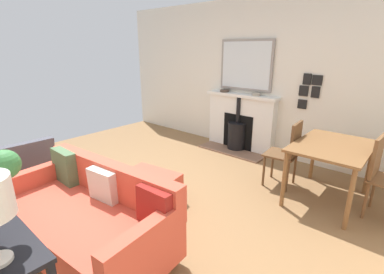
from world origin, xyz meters
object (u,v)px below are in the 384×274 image
(mantel_bowl_near, at_px, (224,91))
(dining_chair_by_back_wall, at_px, (383,172))
(dining_chair_near_fireplace, at_px, (288,150))
(ottoman, at_px, (147,187))
(armchair_accent, at_px, (26,163))
(sofa, at_px, (87,217))
(fireplace, at_px, (240,125))
(mantel_bowl_far, at_px, (256,94))
(dining_table, at_px, (332,152))

(mantel_bowl_near, xyz_separation_m, dining_chair_by_back_wall, (0.88, 2.71, -0.52))
(mantel_bowl_near, distance_m, dining_chair_near_fireplace, 1.94)
(ottoman, distance_m, armchair_accent, 1.60)
(sofa, relative_size, armchair_accent, 2.40)
(mantel_bowl_near, bearing_deg, fireplace, 88.98)
(fireplace, xyz_separation_m, dining_chair_near_fireplace, (0.87, 1.28, 0.08))
(mantel_bowl_near, bearing_deg, mantel_bowl_far, 90.00)
(sofa, distance_m, dining_chair_by_back_wall, 3.09)
(dining_table, bearing_deg, ottoman, -46.60)
(ottoman, relative_size, dining_chair_by_back_wall, 0.82)
(fireplace, height_order, dining_table, fireplace)
(mantel_bowl_near, relative_size, sofa, 0.09)
(ottoman, xyz_separation_m, armchair_accent, (0.83, -1.35, 0.20))
(dining_chair_by_back_wall, bearing_deg, fireplace, -110.42)
(mantel_bowl_far, distance_m, dining_chair_near_fireplace, 1.42)
(sofa, bearing_deg, armchair_accent, -91.50)
(mantel_bowl_near, xyz_separation_m, dining_chair_near_fireplace, (0.88, 1.65, -0.52))
(armchair_accent, relative_size, dining_chair_near_fireplace, 0.82)
(mantel_bowl_near, height_order, dining_chair_by_back_wall, mantel_bowl_near)
(dining_chair_near_fireplace, bearing_deg, sofa, -20.01)
(dining_chair_near_fireplace, bearing_deg, mantel_bowl_far, -131.41)
(mantel_bowl_far, distance_m, armchair_accent, 3.60)
(dining_table, bearing_deg, mantel_bowl_near, -112.05)
(sofa, bearing_deg, ottoman, -166.71)
(sofa, distance_m, ottoman, 0.91)
(ottoman, relative_size, armchair_accent, 1.00)
(ottoman, height_order, dining_table, dining_table)
(sofa, bearing_deg, mantel_bowl_far, -177.97)
(mantel_bowl_far, xyz_separation_m, sofa, (3.28, 0.12, -0.72))
(ottoman, height_order, dining_chair_by_back_wall, dining_chair_by_back_wall)
(ottoman, relative_size, dining_chair_near_fireplace, 0.82)
(dining_chair_by_back_wall, bearing_deg, mantel_bowl_far, -113.15)
(ottoman, xyz_separation_m, dining_chair_by_back_wall, (-1.53, 2.14, 0.31))
(ottoman, bearing_deg, mantel_bowl_far, 177.84)
(fireplace, xyz_separation_m, sofa, (3.28, 0.40, -0.11))
(fireplace, relative_size, sofa, 0.77)
(armchair_accent, distance_m, dining_table, 3.79)
(dining_chair_by_back_wall, bearing_deg, sofa, -38.80)
(mantel_bowl_far, relative_size, armchair_accent, 0.20)
(armchair_accent, bearing_deg, dining_chair_near_fireplace, 134.20)
(fireplace, bearing_deg, armchair_accent, -19.64)
(fireplace, xyz_separation_m, ottoman, (2.40, 0.20, -0.23))
(sofa, relative_size, dining_table, 1.65)
(fireplace, relative_size, dining_table, 1.26)
(dining_chair_near_fireplace, height_order, dining_chair_by_back_wall, dining_chair_by_back_wall)
(fireplace, height_order, mantel_bowl_far, mantel_bowl_far)
(fireplace, bearing_deg, mantel_bowl_far, 91.32)
(fireplace, relative_size, dining_chair_by_back_wall, 1.51)
(sofa, distance_m, armchair_accent, 1.56)
(mantel_bowl_far, distance_m, dining_chair_by_back_wall, 2.29)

